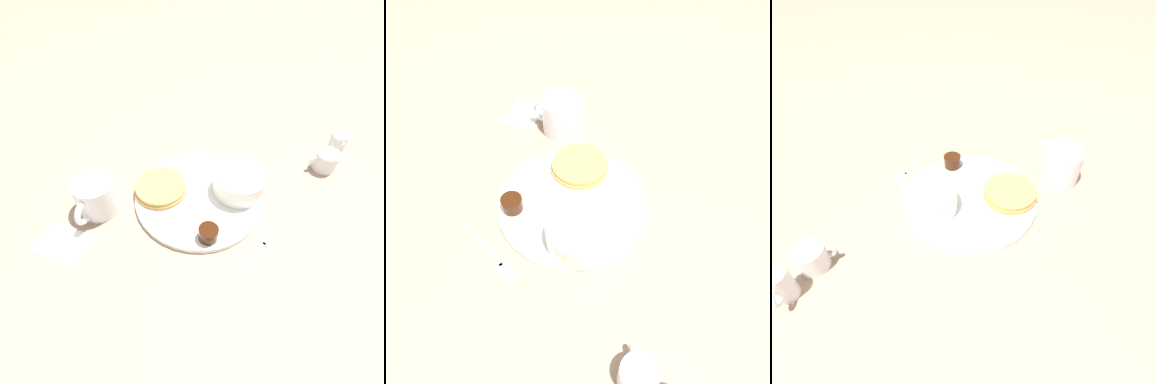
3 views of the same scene
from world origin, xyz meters
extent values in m
plane|color=#9E7F66|center=(0.00, 0.00, 0.00)|extent=(4.00, 4.00, 0.00)
cylinder|color=white|center=(0.00, 0.00, 0.01)|extent=(0.29, 0.29, 0.01)
cylinder|color=tan|center=(0.09, 0.00, 0.02)|extent=(0.12, 0.12, 0.01)
cylinder|color=tan|center=(0.09, 0.00, 0.03)|extent=(0.11, 0.11, 0.01)
cylinder|color=white|center=(-0.09, -0.03, 0.04)|extent=(0.11, 0.11, 0.05)
cylinder|color=white|center=(-0.09, -0.03, 0.06)|extent=(0.09, 0.09, 0.01)
cylinder|color=#38190A|center=(-0.03, 0.11, 0.03)|extent=(0.04, 0.04, 0.03)
cylinder|color=white|center=(-0.11, -0.02, 0.02)|extent=(0.04, 0.04, 0.03)
sphere|color=white|center=(-0.11, -0.02, 0.04)|extent=(0.02, 0.02, 0.02)
cylinder|color=white|center=(0.21, 0.06, 0.04)|extent=(0.09, 0.09, 0.08)
torus|color=white|center=(0.22, 0.11, 0.04)|extent=(0.02, 0.06, 0.06)
cylinder|color=white|center=(-0.29, -0.14, 0.02)|extent=(0.05, 0.05, 0.05)
torus|color=white|center=(-0.27, -0.13, 0.03)|extent=(0.03, 0.02, 0.03)
cone|color=white|center=(-0.32, -0.15, 0.04)|extent=(0.02, 0.02, 0.01)
cylinder|color=white|center=(-0.32, -0.20, 0.03)|extent=(0.04, 0.04, 0.06)
torus|color=white|center=(-0.32, -0.22, 0.04)|extent=(0.01, 0.04, 0.03)
cone|color=white|center=(-0.33, -0.18, 0.06)|extent=(0.01, 0.01, 0.01)
cube|color=silver|center=(-0.12, 0.14, 0.00)|extent=(0.07, 0.09, 0.00)
cube|color=silver|center=(-0.16, 0.09, 0.00)|extent=(0.04, 0.04, 0.00)
cube|color=white|center=(0.26, 0.16, 0.00)|extent=(0.12, 0.10, 0.00)
camera|label=1|loc=(-0.05, 0.43, 0.53)|focal=28.00mm
camera|label=2|loc=(-0.43, -0.08, 0.58)|focal=35.00mm
camera|label=3|loc=(-0.04, -0.45, 0.48)|focal=28.00mm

